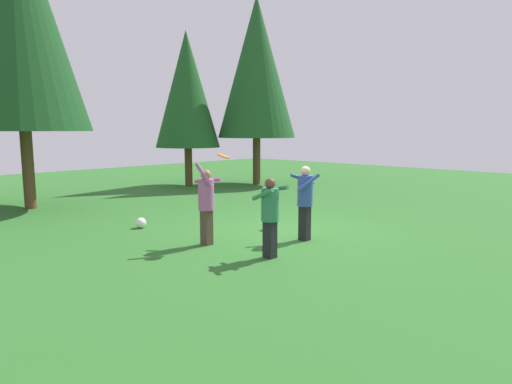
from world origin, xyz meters
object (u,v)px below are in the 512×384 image
object	(u,v)px
person_catcher	(305,197)
ball_yellow	(302,201)
tree_far_right	(257,68)
tree_right	(187,90)
frisbee	(223,156)
ball_white	(141,223)
person_bystander	(270,211)
tree_left	(17,12)
ball_red	(268,225)
person_thrower	(206,200)

from	to	relation	value
person_catcher	ball_yellow	distance (m)	4.90
person_catcher	tree_far_right	bearing A→B (deg)	-97.71
person_catcher	tree_right	distance (m)	11.04
frisbee	ball_white	bearing A→B (deg)	96.73
person_bystander	tree_far_right	bearing A→B (deg)	-44.01
tree_left	frisbee	bearing A→B (deg)	-81.36
person_catcher	frisbee	size ratio (longest dim) A/B	4.50
ball_white	tree_left	xyz separation A→B (m)	(-0.85, 4.99, 5.80)
person_catcher	person_bystander	bearing A→B (deg)	45.56
person_catcher	person_bystander	size ratio (longest dim) A/B	1.07
person_catcher	frisbee	world-z (taller)	frisbee
frisbee	ball_white	size ratio (longest dim) A/B	1.40
frisbee	ball_red	xyz separation A→B (m)	(1.70, 0.27, -1.80)
person_thrower	tree_far_right	xyz separation A→B (m)	(8.55, 6.59, 4.20)
frisbee	ball_white	world-z (taller)	frisbee
person_bystander	frisbee	bearing A→B (deg)	0.00
ball_yellow	tree_far_right	xyz separation A→B (m)	(3.00, 4.90, 5.08)
tree_left	ball_yellow	bearing A→B (deg)	-41.61
person_bystander	frisbee	world-z (taller)	frisbee
tree_right	ball_red	bearing A→B (deg)	-116.08
person_bystander	tree_left	xyz separation A→B (m)	(-1.15, 9.09, 5.01)
person_thrower	ball_yellow	distance (m)	5.86
person_bystander	tree_right	world-z (taller)	tree_right
ball_white	tree_right	xyz separation A→B (m)	(6.14, 5.91, 4.03)
ball_red	ball_yellow	bearing A→B (deg)	25.55
ball_white	tree_left	distance (m)	7.70
person_bystander	tree_left	distance (m)	10.45
ball_yellow	tree_right	bearing A→B (deg)	85.66
ball_red	tree_right	distance (m)	10.19
frisbee	tree_far_right	xyz separation A→B (m)	(8.31, 6.89, 3.26)
frisbee	ball_red	world-z (taller)	frisbee
ball_white	tree_far_right	world-z (taller)	tree_far_right
frisbee	tree_far_right	size ratio (longest dim) A/B	0.04
person_catcher	ball_yellow	size ratio (longest dim) A/B	8.54
person_thrower	person_bystander	xyz separation A→B (m)	(0.20, -1.64, -0.05)
person_catcher	person_bystander	xyz separation A→B (m)	(-1.56, -0.35, -0.07)
person_thrower	person_catcher	size ratio (longest dim) A/B	1.08
ball_white	tree_right	size ratio (longest dim) A/B	0.04
ball_red	tree_left	bearing A→B (deg)	111.05
person_thrower	frisbee	size ratio (longest dim) A/B	4.84
person_thrower	tree_left	size ratio (longest dim) A/B	0.19
ball_red	tree_right	size ratio (longest dim) A/B	0.04
tree_right	person_catcher	bearing A→B (deg)	-113.91
person_thrower	ball_red	distance (m)	2.12
person_catcher	tree_right	bearing A→B (deg)	-80.92
person_thrower	person_catcher	xyz separation A→B (m)	(1.77, -1.30, 0.02)
frisbee	ball_red	size ratio (longest dim) A/B	1.56
person_catcher	ball_red	size ratio (longest dim) A/B	7.04
ball_red	ball_white	bearing A→B (deg)	129.13
frisbee	tree_right	distance (m)	10.68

